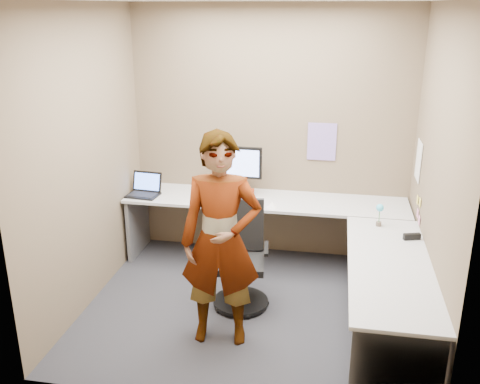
% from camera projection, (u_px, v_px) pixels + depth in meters
% --- Properties ---
extents(ground, '(3.00, 3.00, 0.00)m').
position_uv_depth(ground, '(250.00, 308.00, 4.97)').
color(ground, '#232328').
rests_on(ground, ground).
extents(wall_back, '(3.00, 0.00, 3.00)m').
position_uv_depth(wall_back, '(270.00, 135.00, 5.73)').
color(wall_back, brown).
rests_on(wall_back, ground).
extents(wall_right, '(0.00, 2.70, 2.70)m').
position_uv_depth(wall_right, '(436.00, 179.00, 4.26)').
color(wall_right, brown).
rests_on(wall_right, ground).
extents(wall_left, '(0.00, 2.70, 2.70)m').
position_uv_depth(wall_left, '(85.00, 160.00, 4.78)').
color(wall_left, brown).
rests_on(wall_left, ground).
extents(ceiling, '(3.00, 3.00, 0.00)m').
position_uv_depth(ceiling, '(252.00, 0.00, 4.07)').
color(ceiling, white).
rests_on(ceiling, wall_back).
extents(desk, '(2.98, 2.58, 0.73)m').
position_uv_depth(desk, '(302.00, 237.00, 5.05)').
color(desk, '#A7A7A7').
rests_on(desk, ground).
extents(paper_ream, '(0.32, 0.24, 0.06)m').
position_uv_depth(paper_ream, '(238.00, 194.00, 5.70)').
color(paper_ream, '#BA3612').
rests_on(paper_ream, desk).
extents(monitor, '(0.51, 0.15, 0.48)m').
position_uv_depth(monitor, '(238.00, 165.00, 5.61)').
color(monitor, black).
rests_on(monitor, paper_ream).
extents(laptop, '(0.35, 0.30, 0.24)m').
position_uv_depth(laptop, '(145.00, 189.00, 5.75)').
color(laptop, black).
rests_on(laptop, desk).
extents(trackball_mouse, '(0.12, 0.08, 0.07)m').
position_uv_depth(trackball_mouse, '(243.00, 196.00, 5.64)').
color(trackball_mouse, '#B7B7BC').
rests_on(trackball_mouse, desk).
extents(origami, '(0.10, 0.10, 0.06)m').
position_uv_depth(origami, '(272.00, 204.00, 5.39)').
color(origami, white).
rests_on(origami, desk).
extents(stapler, '(0.16, 0.08, 0.05)m').
position_uv_depth(stapler, '(412.00, 237.00, 4.65)').
color(stapler, black).
rests_on(stapler, desk).
extents(flower, '(0.07, 0.07, 0.22)m').
position_uv_depth(flower, '(380.00, 211.00, 4.90)').
color(flower, brown).
rests_on(flower, desk).
extents(calendar_purple, '(0.30, 0.01, 0.40)m').
position_uv_depth(calendar_purple, '(322.00, 142.00, 5.64)').
color(calendar_purple, '#846BB7').
rests_on(calendar_purple, wall_back).
extents(calendar_white, '(0.01, 0.28, 0.38)m').
position_uv_depth(calendar_white, '(419.00, 161.00, 5.13)').
color(calendar_white, white).
rests_on(calendar_white, wall_right).
extents(sticky_note_a, '(0.01, 0.07, 0.07)m').
position_uv_depth(sticky_note_a, '(420.00, 202.00, 4.91)').
color(sticky_note_a, '#F2E059').
rests_on(sticky_note_a, wall_right).
extents(sticky_note_b, '(0.01, 0.07, 0.07)m').
position_uv_depth(sticky_note_b, '(418.00, 213.00, 5.00)').
color(sticky_note_b, pink).
rests_on(sticky_note_b, wall_right).
extents(sticky_note_c, '(0.01, 0.07, 0.07)m').
position_uv_depth(sticky_note_c, '(419.00, 220.00, 4.89)').
color(sticky_note_c, pink).
rests_on(sticky_note_c, wall_right).
extents(sticky_note_d, '(0.01, 0.07, 0.07)m').
position_uv_depth(sticky_note_d, '(417.00, 200.00, 5.06)').
color(sticky_note_d, '#F2E059').
rests_on(sticky_note_d, wall_right).
extents(office_chair, '(0.53, 0.52, 0.97)m').
position_uv_depth(office_chair, '(241.00, 264.00, 4.94)').
color(office_chair, black).
rests_on(office_chair, ground).
extents(person, '(0.69, 0.50, 1.77)m').
position_uv_depth(person, '(221.00, 241.00, 4.25)').
color(person, '#999399').
rests_on(person, ground).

